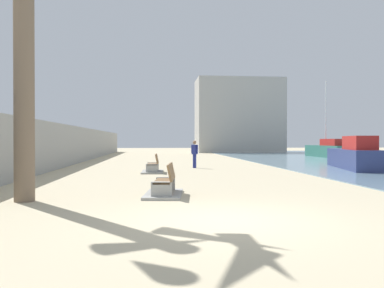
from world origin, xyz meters
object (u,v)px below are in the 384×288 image
at_px(bench_near, 165,188).
at_px(bench_far, 153,168).
at_px(boat_outer, 328,150).
at_px(boat_nearest, 355,156).
at_px(person_walking, 195,152).

xyz_separation_m(bench_near, bench_far, (-0.41, 8.51, 0.00)).
height_order(bench_far, boat_outer, boat_outer).
xyz_separation_m(bench_near, boat_nearest, (11.29, 9.68, 0.53)).
relative_size(bench_near, boat_outer, 0.29).
height_order(bench_near, boat_nearest, boat_nearest).
xyz_separation_m(boat_outer, boat_nearest, (-5.26, -14.97, 0.00)).
xyz_separation_m(bench_far, boat_nearest, (11.70, 1.18, 0.53)).
bearing_deg(boat_nearest, person_walking, 167.97).
height_order(bench_near, person_walking, person_walking).
height_order(person_walking, boat_nearest, boat_nearest).
relative_size(person_walking, boat_outer, 0.22).
bearing_deg(bench_far, person_walking, 51.40).
height_order(bench_far, person_walking, person_walking).
distance_m(boat_outer, boat_nearest, 15.87).
bearing_deg(boat_outer, bench_far, -136.40).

